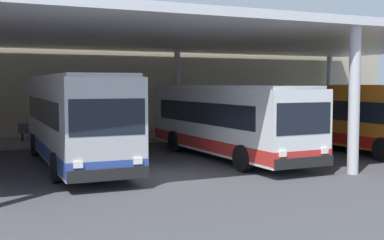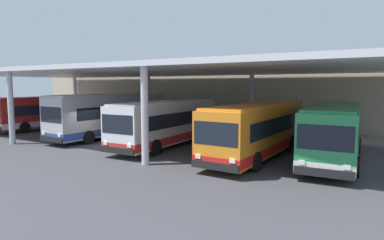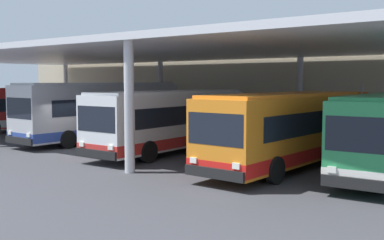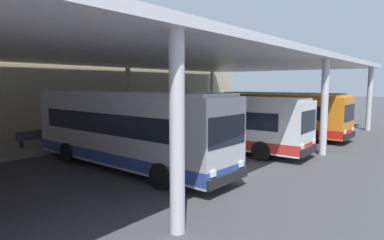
% 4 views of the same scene
% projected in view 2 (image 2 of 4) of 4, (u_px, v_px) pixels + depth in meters
% --- Properties ---
extents(ground_plane, '(200.00, 200.00, 0.00)m').
position_uv_depth(ground_plane, '(99.00, 146.00, 23.00)').
color(ground_plane, '#3D3D42').
extents(platform_kerb, '(42.00, 4.50, 0.18)m').
position_uv_depth(platform_kerb, '(187.00, 127.00, 33.04)').
color(platform_kerb, gray).
rests_on(platform_kerb, ground).
extents(station_building_facade, '(48.00, 1.60, 6.83)m').
position_uv_depth(station_building_facade, '(202.00, 93.00, 35.47)').
color(station_building_facade, '#C1B293').
rests_on(station_building_facade, ground).
extents(canopy_shelter, '(40.00, 17.00, 5.55)m').
position_uv_depth(canopy_shelter, '(147.00, 73.00, 27.15)').
color(canopy_shelter, silver).
rests_on(canopy_shelter, ground).
extents(bus_nearest_bay, '(3.14, 10.66, 3.17)m').
position_uv_depth(bus_nearest_bay, '(49.00, 112.00, 32.67)').
color(bus_nearest_bay, red).
rests_on(bus_nearest_bay, ground).
extents(bus_second_bay, '(2.95, 11.40, 3.57)m').
position_uv_depth(bus_second_bay, '(111.00, 115.00, 27.30)').
color(bus_second_bay, '#B7B7BC').
rests_on(bus_second_bay, ground).
extents(bus_middle_bay, '(2.90, 10.59, 3.17)m').
position_uv_depth(bus_middle_bay, '(168.00, 122.00, 23.22)').
color(bus_middle_bay, white).
rests_on(bus_middle_bay, ground).
extents(bus_far_bay, '(2.95, 10.60, 3.17)m').
position_uv_depth(bus_far_bay, '(257.00, 130.00, 19.44)').
color(bus_far_bay, orange).
rests_on(bus_far_bay, ground).
extents(bus_departing, '(3.11, 10.65, 3.17)m').
position_uv_depth(bus_departing, '(334.00, 132.00, 18.49)').
color(bus_departing, '#28844C').
rests_on(bus_departing, ground).
extents(bench_waiting, '(1.80, 0.45, 0.92)m').
position_uv_depth(bench_waiting, '(163.00, 120.00, 34.51)').
color(bench_waiting, '#4C515B').
rests_on(bench_waiting, platform_kerb).
extents(trash_bin, '(0.52, 0.52, 0.98)m').
position_uv_depth(trash_bin, '(139.00, 119.00, 35.67)').
color(trash_bin, '#33383D').
rests_on(trash_bin, platform_kerb).
extents(banner_sign, '(0.70, 0.12, 3.20)m').
position_uv_depth(banner_sign, '(298.00, 114.00, 26.53)').
color(banner_sign, '#B2B2B7').
rests_on(banner_sign, platform_kerb).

